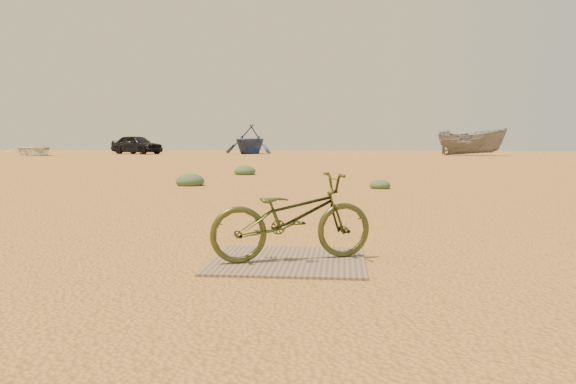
# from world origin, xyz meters

# --- Properties ---
(ground) EXTENTS (120.00, 120.00, 0.00)m
(ground) POSITION_xyz_m (0.00, 0.00, 0.00)
(ground) COLOR #C48A3E
(ground) RESTS_ON ground
(plywood_board) EXTENTS (1.34, 1.23, 0.02)m
(plywood_board) POSITION_xyz_m (-0.51, -0.02, 0.01)
(plywood_board) COLOR #806956
(plywood_board) RESTS_ON ground
(bicycle) EXTENTS (1.53, 1.00, 0.76)m
(bicycle) POSITION_xyz_m (-0.47, -0.02, 0.40)
(bicycle) COLOR #3E431D
(bicycle) RESTS_ON plywood_board
(car) EXTENTS (5.04, 3.73, 1.60)m
(car) POSITION_xyz_m (-17.22, 40.77, 0.80)
(car) COLOR black
(car) RESTS_ON ground
(boat_near_left) EXTENTS (5.56, 5.56, 0.95)m
(boat_near_left) POSITION_xyz_m (-23.30, 35.54, 0.48)
(boat_near_left) COLOR silver
(boat_near_left) RESTS_ON ground
(boat_far_left) EXTENTS (5.34, 5.79, 2.53)m
(boat_far_left) POSITION_xyz_m (-7.90, 42.31, 1.27)
(boat_far_left) COLOR navy
(boat_far_left) RESTS_ON ground
(boat_mid_right) EXTENTS (5.46, 4.36, 2.01)m
(boat_mid_right) POSITION_xyz_m (9.56, 38.49, 1.01)
(boat_mid_right) COLOR slate
(boat_mid_right) RESTS_ON ground
(kale_a) EXTENTS (0.68, 0.68, 0.37)m
(kale_a) POSITION_xyz_m (-3.68, 8.29, 0.00)
(kale_a) COLOR #456140
(kale_a) RESTS_ON ground
(kale_b) EXTENTS (0.46, 0.46, 0.26)m
(kale_b) POSITION_xyz_m (0.81, 7.88, 0.00)
(kale_b) COLOR #456140
(kale_b) RESTS_ON ground
(kale_c) EXTENTS (0.69, 0.69, 0.38)m
(kale_c) POSITION_xyz_m (-3.14, 12.78, 0.00)
(kale_c) COLOR #456140
(kale_c) RESTS_ON ground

